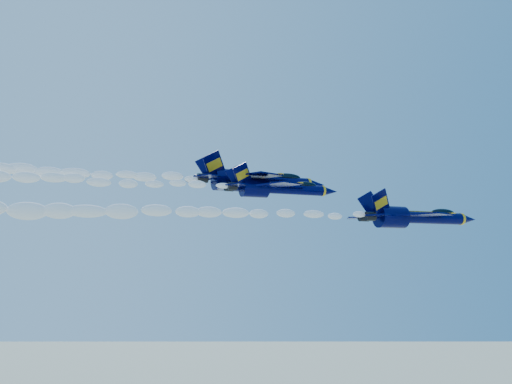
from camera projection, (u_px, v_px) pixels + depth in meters
name	position (u px, v px, depth m)	size (l,w,h in m)	color
jet_lead	(414.00, 217.00, 67.03)	(16.53, 13.56, 6.14)	#000131
smoke_trail_jet_lead	(69.00, 210.00, 51.88)	(63.45, 2.24, 2.02)	white
jet_second	(277.00, 188.00, 74.37)	(16.12, 13.22, 5.99)	#000131
jet_third	(255.00, 181.00, 78.12)	(19.37, 15.89, 7.20)	#000131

